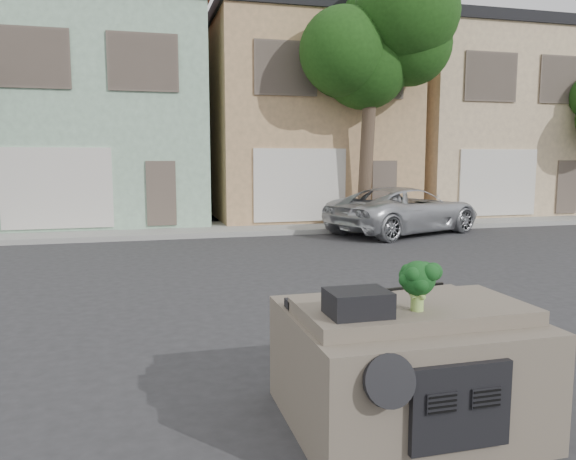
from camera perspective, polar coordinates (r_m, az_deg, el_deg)
name	(u,v)px	position (r m, az deg, el deg)	size (l,w,h in m)	color
ground_plane	(305,325)	(8.03, 1.78, -9.66)	(120.00, 120.00, 0.00)	#303033
sidewalk	(212,229)	(18.13, -7.78, 0.09)	(40.00, 3.00, 0.15)	gray
townhouse_mint	(100,118)	(21.93, -18.57, 10.71)	(7.20, 8.20, 7.55)	#95BB9E
townhouse_tan	(298,122)	(22.76, 0.98, 10.95)	(7.20, 8.20, 7.55)	tan
townhouse_beige	(464,124)	(25.83, 17.47, 10.19)	(7.20, 8.20, 7.55)	#CDAF88
silver_pickup	(404,233)	(17.94, 11.73, -0.32)	(2.40, 5.21, 1.45)	silver
tree_near	(367,98)	(18.70, 8.08, 13.13)	(4.40, 4.00, 8.50)	#1A4112
car_dashboard	(403,361)	(5.20, 11.59, -12.94)	(2.00, 1.80, 1.12)	#675C4E
instrument_hump	(358,303)	(4.46, 7.10, -7.35)	(0.48, 0.38, 0.20)	black
wiper_arm	(413,287)	(5.48, 12.61, -5.66)	(0.70, 0.03, 0.02)	black
broccoli	(418,285)	(4.65, 13.03, -5.50)	(0.34, 0.34, 0.42)	#103914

